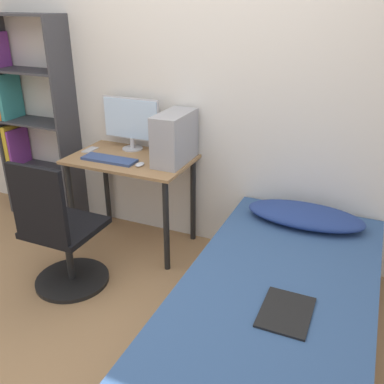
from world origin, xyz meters
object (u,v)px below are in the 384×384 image
at_px(bed, 275,317).
at_px(monitor, 131,121).
at_px(pc_tower, 175,138).
at_px(office_chair, 61,241).
at_px(keyboard, 109,159).
at_px(bookshelf, 29,125).

bearing_deg(bed, monitor, 147.66).
bearing_deg(pc_tower, monitor, 163.70).
bearing_deg(monitor, bed, -32.34).
relative_size(office_chair, bed, 0.47).
distance_m(monitor, keyboard, 0.38).
relative_size(bookshelf, keyboard, 4.10).
height_order(bookshelf, monitor, bookshelf).
height_order(bed, pc_tower, pc_tower).
bearing_deg(office_chair, pc_tower, 58.43).
bearing_deg(bed, bookshelf, 160.69).
bearing_deg(monitor, keyboard, -93.46).
bearing_deg(office_chair, bed, 0.15).
distance_m(bookshelf, monitor, 1.04).
relative_size(bookshelf, pc_tower, 4.19).
xyz_separation_m(bookshelf, bed, (2.46, -0.86, -0.61)).
height_order(keyboard, pc_tower, pc_tower).
distance_m(bed, monitor, 1.85).
bearing_deg(keyboard, bookshelf, 165.40).
bearing_deg(monitor, bookshelf, -177.50).
height_order(bed, monitor, monitor).
xyz_separation_m(keyboard, pc_tower, (0.46, 0.18, 0.17)).
xyz_separation_m(bed, pc_tower, (-0.99, 0.78, 0.70)).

